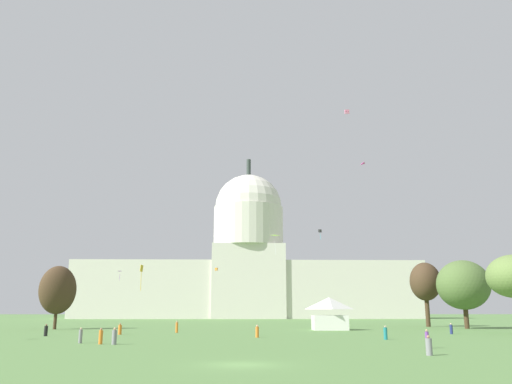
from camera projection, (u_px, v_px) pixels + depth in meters
The scene contains 24 objects.
ground_plane at pixel (242, 365), 32.33m from camera, with size 800.00×800.00×0.00m, color #567F42.
capitol_building at pixel (248, 267), 213.88m from camera, with size 139.22×28.94×66.63m.
event_tent at pixel (329, 313), 89.00m from camera, with size 6.21×5.55×5.46m.
tree_east_near at pixel (463, 285), 96.35m from camera, with size 13.98×13.78×12.42m.
tree_west_near at pixel (58, 290), 93.44m from camera, with size 8.30×7.90×11.15m.
tree_east_mid at pixel (425, 282), 107.99m from camera, with size 8.90×9.06×13.04m.
person_purple_back_center at pixel (427, 339), 46.39m from camera, with size 0.39×0.39×1.64m.
person_orange_back_right at pixel (120, 329), 72.22m from camera, with size 0.51×0.51×1.56m.
person_teal_lawn_far_left at pixel (385, 333), 59.86m from camera, with size 0.53×0.53×1.57m.
person_black_front_right at pixel (46, 331), 67.87m from camera, with size 0.59×0.59×1.53m.
person_orange_mid_left at pixel (177, 327), 77.98m from camera, with size 0.50×0.50×1.74m.
person_orange_front_left at pixel (101, 337), 51.86m from camera, with size 0.52×0.52×1.58m.
person_orange_mid_right at pixel (257, 332), 64.55m from camera, with size 0.44×0.44×1.53m.
person_grey_edge_east at pixel (81, 336), 53.43m from camera, with size 0.41×0.41×1.56m.
person_grey_front_center at pixel (429, 347), 39.05m from camera, with size 0.52×0.52×1.47m.
person_navy_aisle_center at pixel (451, 329), 73.70m from camera, with size 0.48×0.48×1.50m.
person_grey_near_tent at pixel (114, 337), 51.31m from camera, with size 0.60×0.60×1.63m.
kite_lime_low at pixel (276, 238), 104.69m from camera, with size 1.89×1.12×3.64m.
kite_magenta_mid at pixel (365, 165), 93.55m from camera, with size 0.75×1.68×0.12m.
kite_gold_low at pixel (141, 272), 70.61m from camera, with size 0.36×0.57×3.48m.
kite_black_mid at pixel (320, 231), 159.57m from camera, with size 1.12×1.12×3.30m.
kite_pink_mid at pixel (347, 112), 84.21m from camera, with size 0.71×0.77×0.86m.
kite_violet_low at pixel (119, 273), 155.68m from camera, with size 1.30×1.24×2.44m.
kite_orange_low at pixel (216, 269), 180.19m from camera, with size 1.09×1.09×0.89m.
Camera 1 is at (-0.14, -33.92, 3.32)m, focal length 36.50 mm.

